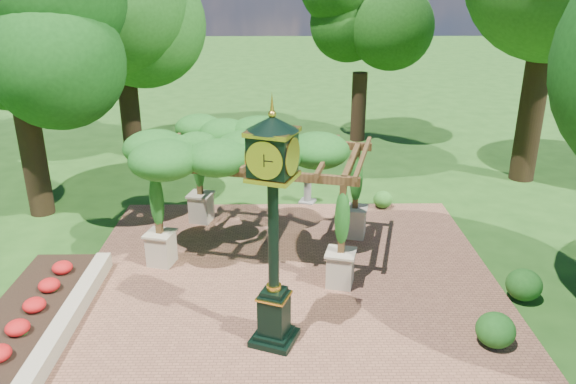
{
  "coord_description": "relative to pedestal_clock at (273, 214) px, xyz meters",
  "views": [
    {
      "loc": [
        -0.15,
        -9.57,
        6.88
      ],
      "look_at": [
        0.0,
        2.5,
        2.2
      ],
      "focal_mm": 35.0,
      "sensor_mm": 36.0,
      "label": 1
    }
  ],
  "objects": [
    {
      "name": "ground",
      "position": [
        0.31,
        0.16,
        -2.81
      ],
      "size": [
        120.0,
        120.0,
        0.0
      ],
      "primitive_type": "plane",
      "color": "#1E4714",
      "rests_on": "ground"
    },
    {
      "name": "brick_plaza",
      "position": [
        0.31,
        1.16,
        -2.79
      ],
      "size": [
        10.0,
        12.0,
        0.04
      ],
      "primitive_type": "cube",
      "color": "brown",
      "rests_on": "ground"
    },
    {
      "name": "border_wall",
      "position": [
        -4.29,
        0.66,
        -2.61
      ],
      "size": [
        0.35,
        5.0,
        0.4
      ],
      "primitive_type": "cube",
      "color": "#C6B793",
      "rests_on": "ground"
    },
    {
      "name": "flower_bed",
      "position": [
        -5.19,
        0.66,
        -2.63
      ],
      "size": [
        1.5,
        5.0,
        0.36
      ],
      "primitive_type": "cube",
      "color": "red",
      "rests_on": "ground"
    },
    {
      "name": "pedestal_clock",
      "position": [
        0.0,
        0.0,
        0.0
      ],
      "size": [
        1.2,
        1.2,
        4.69
      ],
      "rotation": [
        0.0,
        0.0,
        -0.37
      ],
      "color": "black",
      "rests_on": "brick_plaza"
    },
    {
      "name": "pergola",
      "position": [
        -0.35,
        4.04,
        -0.08
      ],
      "size": [
        5.9,
        4.45,
        3.31
      ],
      "rotation": [
        0.0,
        0.0,
        -0.24
      ],
      "color": "#BBAB8B",
      "rests_on": "brick_plaza"
    },
    {
      "name": "sundial",
      "position": [
        1.0,
        7.35,
        -2.43
      ],
      "size": [
        0.6,
        0.6,
        0.86
      ],
      "rotation": [
        0.0,
        0.0,
        -0.32
      ],
      "color": "gray",
      "rests_on": "ground"
    },
    {
      "name": "shrub_front",
      "position": [
        4.34,
        -0.2,
        -2.42
      ],
      "size": [
        0.97,
        0.97,
        0.69
      ],
      "primitive_type": "ellipsoid",
      "rotation": [
        0.0,
        0.0,
        0.31
      ],
      "color": "#1C5317",
      "rests_on": "brick_plaza"
    },
    {
      "name": "shrub_mid",
      "position": [
        5.59,
        1.49,
        -2.41
      ],
      "size": [
        0.92,
        0.92,
        0.71
      ],
      "primitive_type": "ellipsoid",
      "rotation": [
        0.0,
        0.0,
        0.18
      ],
      "color": "#194A15",
      "rests_on": "brick_plaza"
    },
    {
      "name": "shrub_back",
      "position": [
        3.34,
        6.85,
        -2.5
      ],
      "size": [
        0.78,
        0.78,
        0.54
      ],
      "primitive_type": "ellipsoid",
      "rotation": [
        0.0,
        0.0,
        -0.39
      ],
      "color": "#2B681E",
      "rests_on": "brick_plaza"
    },
    {
      "name": "tree_west_near",
      "position": [
        -7.23,
        6.65,
        2.98
      ],
      "size": [
        4.56,
        4.56,
        8.43
      ],
      "color": "#302013",
      "rests_on": "ground"
    },
    {
      "name": "tree_north",
      "position": [
        3.55,
        14.76,
        2.44
      ],
      "size": [
        3.27,
        3.27,
        7.7
      ],
      "color": "#372216",
      "rests_on": "ground"
    }
  ]
}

